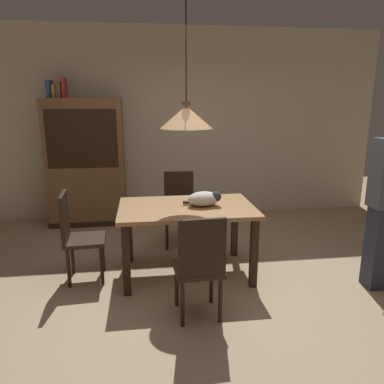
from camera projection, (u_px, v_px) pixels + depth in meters
name	position (u px, v px, depth m)	size (l,w,h in m)	color
ground	(207.00, 293.00, 3.57)	(10.00, 10.00, 0.00)	tan
back_wall	(179.00, 124.00, 5.77)	(6.40, 0.10, 2.90)	beige
dining_table	(187.00, 215.00, 3.84)	(1.40, 0.90, 0.75)	#A87A4C
chair_left_side	(76.00, 233.00, 3.72)	(0.42, 0.42, 0.93)	black
chair_near_front	(200.00, 263.00, 3.03)	(0.42, 0.42, 0.93)	black
chair_far_back	(179.00, 205.00, 4.72)	(0.43, 0.43, 0.93)	black
cat_sleeping	(205.00, 199.00, 3.81)	(0.39, 0.27, 0.16)	silver
pendant_lamp	(186.00, 117.00, 3.59)	(0.52, 0.52, 1.30)	#E0A86B
hutch_bookcase	(86.00, 165.00, 5.41)	(1.12, 0.45, 1.85)	brown
book_blue_wide	(50.00, 89.00, 5.09)	(0.06, 0.24, 0.24)	#384C93
book_yellow_short	(55.00, 91.00, 5.11)	(0.04, 0.20, 0.18)	gold
book_brown_thick	(60.00, 90.00, 5.11)	(0.06, 0.24, 0.22)	brown
book_red_tall	(64.00, 88.00, 5.11)	(0.04, 0.22, 0.28)	#B73833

